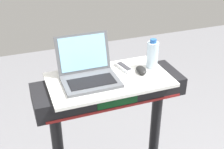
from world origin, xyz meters
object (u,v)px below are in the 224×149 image
object	(u,v)px
computer_mouse	(141,70)
water_bottle	(152,54)
laptop	(88,72)
tv_remote	(124,68)

from	to	relation	value
computer_mouse	water_bottle	bearing A→B (deg)	32.13
laptop	computer_mouse	distance (m)	0.33
water_bottle	laptop	bearing A→B (deg)	-178.06
laptop	computer_mouse	size ratio (longest dim) A/B	3.19
laptop	water_bottle	distance (m)	0.42
water_bottle	computer_mouse	bearing A→B (deg)	-154.25
computer_mouse	tv_remote	xyz separation A→B (m)	(-0.08, 0.08, -0.01)
laptop	tv_remote	xyz separation A→B (m)	(0.24, 0.05, -0.04)
laptop	tv_remote	bearing A→B (deg)	6.63
computer_mouse	water_bottle	distance (m)	0.12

